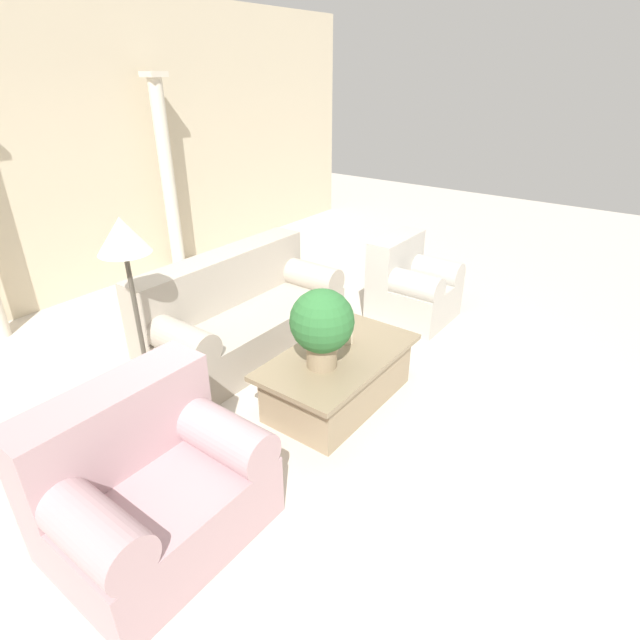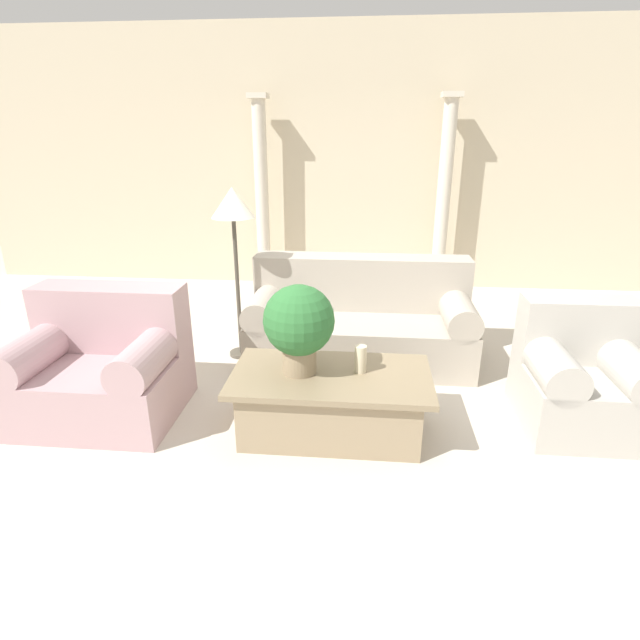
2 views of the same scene
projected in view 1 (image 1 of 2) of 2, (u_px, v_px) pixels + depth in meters
ground_plane at (286, 380)px, 4.32m from camera, size 16.00×16.00×0.00m
wall_back at (55, 154)px, 5.26m from camera, size 10.00×0.06×3.20m
sofa_long at (241, 313)px, 4.68m from camera, size 1.95×0.88×0.90m
loveseat at (148, 481)px, 2.76m from camera, size 1.10×0.88×0.90m
coffee_table at (339, 377)px, 3.95m from camera, size 1.33×0.74×0.44m
potted_plant at (322, 324)px, 3.55m from camera, size 0.47×0.47×0.60m
pillar_candle at (348, 332)px, 3.98m from camera, size 0.08×0.08×0.19m
floor_lamp at (124, 247)px, 3.43m from camera, size 0.37×0.37×1.52m
column_right at (168, 177)px, 6.10m from camera, size 0.23×0.23×2.38m
armchair at (410, 285)px, 5.26m from camera, size 0.78×0.77×0.86m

